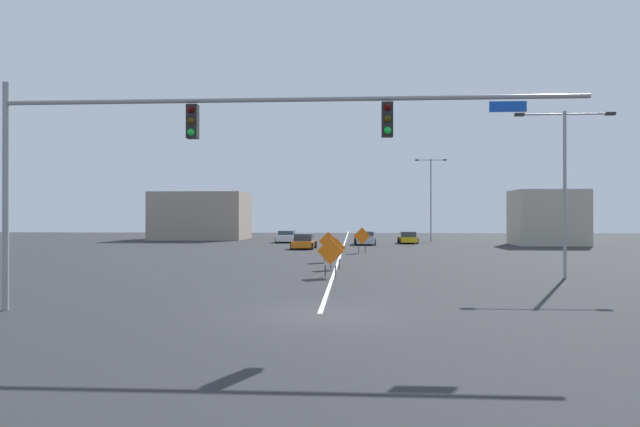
# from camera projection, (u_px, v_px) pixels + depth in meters

# --- Properties ---
(ground) EXTENTS (165.43, 165.43, 0.00)m
(ground) POSITION_uv_depth(u_px,v_px,m) (320.00, 314.00, 17.25)
(ground) COLOR #2D2D30
(road_centre_stripe) EXTENTS (0.16, 91.90, 0.01)m
(road_centre_stripe) POSITION_uv_depth(u_px,v_px,m) (345.00, 243.00, 63.11)
(road_centre_stripe) COLOR white
(road_centre_stripe) RESTS_ON ground
(traffic_signal_assembly) EXTENTS (18.06, 0.44, 7.20)m
(traffic_signal_assembly) POSITION_uv_depth(u_px,v_px,m) (203.00, 136.00, 17.47)
(traffic_signal_assembly) COLOR gray
(traffic_signal_assembly) RESTS_ON ground
(street_lamp_mid_left) EXTENTS (3.64, 0.24, 9.63)m
(street_lamp_mid_left) POSITION_uv_depth(u_px,v_px,m) (431.00, 193.00, 65.77)
(street_lamp_mid_left) COLOR gray
(street_lamp_mid_left) RESTS_ON ground
(street_lamp_far_left) EXTENTS (4.69, 0.24, 8.00)m
(street_lamp_far_left) POSITION_uv_depth(u_px,v_px,m) (565.00, 177.00, 27.07)
(street_lamp_far_left) COLOR gray
(street_lamp_far_left) RESTS_ON ground
(construction_sign_left_lane) EXTENTS (1.21, 0.18, 1.79)m
(construction_sign_left_lane) POSITION_uv_depth(u_px,v_px,m) (335.00, 249.00, 31.86)
(construction_sign_left_lane) COLOR orange
(construction_sign_left_lane) RESTS_ON ground
(construction_sign_median_near) EXTENTS (1.32, 0.19, 1.91)m
(construction_sign_median_near) POSITION_uv_depth(u_px,v_px,m) (330.00, 253.00, 27.79)
(construction_sign_median_near) COLOR orange
(construction_sign_median_near) RESTS_ON ground
(construction_sign_right_shoulder) EXTENTS (1.36, 0.27, 2.06)m
(construction_sign_right_shoulder) POSITION_uv_depth(u_px,v_px,m) (362.00, 237.00, 45.75)
(construction_sign_right_shoulder) COLOR orange
(construction_sign_right_shoulder) RESTS_ON ground
(construction_sign_median_far) EXTENTS (1.24, 0.06, 1.94)m
(construction_sign_median_far) POSITION_uv_depth(u_px,v_px,m) (328.00, 243.00, 36.95)
(construction_sign_median_far) COLOR orange
(construction_sign_median_far) RESTS_ON ground
(car_white_passing) EXTENTS (2.16, 4.32, 1.31)m
(car_white_passing) POSITION_uv_depth(u_px,v_px,m) (287.00, 237.00, 63.92)
(car_white_passing) COLOR white
(car_white_passing) RESTS_ON ground
(car_yellow_distant) EXTENTS (2.06, 4.46, 1.27)m
(car_yellow_distant) POSITION_uv_depth(u_px,v_px,m) (408.00, 238.00, 61.90)
(car_yellow_distant) COLOR gold
(car_yellow_distant) RESTS_ON ground
(car_orange_far) EXTENTS (2.17, 4.01, 1.36)m
(car_orange_far) POSITION_uv_depth(u_px,v_px,m) (304.00, 242.00, 51.49)
(car_orange_far) COLOR orange
(car_orange_far) RESTS_ON ground
(car_silver_near) EXTENTS (2.20, 4.62, 1.37)m
(car_silver_near) POSITION_uv_depth(u_px,v_px,m) (365.00, 238.00, 58.94)
(car_silver_near) COLOR #B7BABF
(car_silver_near) RESTS_ON ground
(roadside_building_west) EXTENTS (11.44, 8.52, 5.96)m
(roadside_building_west) POSITION_uv_depth(u_px,v_px,m) (201.00, 216.00, 72.58)
(roadside_building_west) COLOR gray
(roadside_building_west) RESTS_ON ground
(roadside_building_east) EXTENTS (6.87, 5.37, 5.62)m
(roadside_building_east) POSITION_uv_depth(u_px,v_px,m) (548.00, 218.00, 57.81)
(roadside_building_east) COLOR #B2A893
(roadside_building_east) RESTS_ON ground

